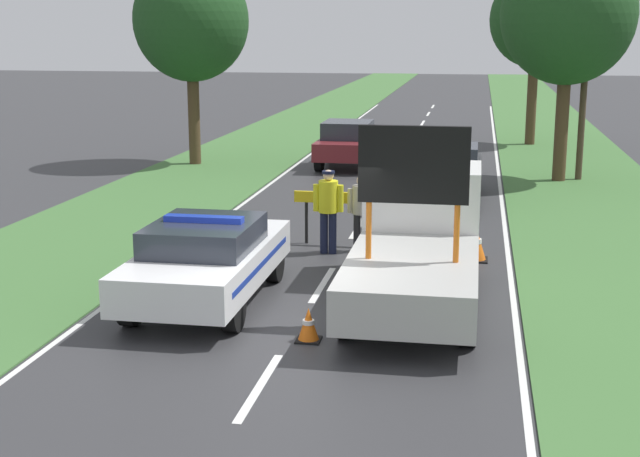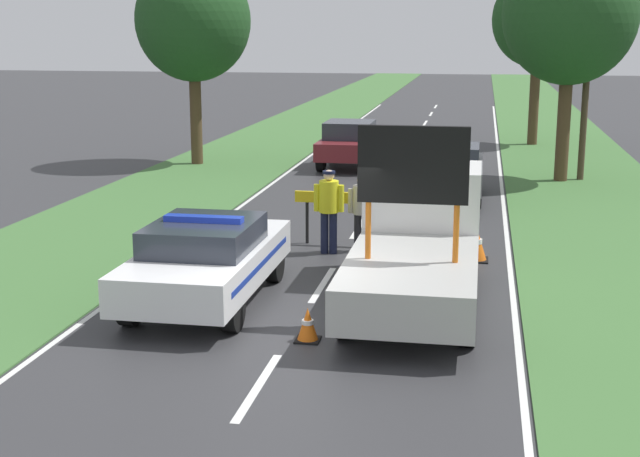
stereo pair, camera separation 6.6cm
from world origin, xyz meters
name	(u,v)px [view 2 (the right image)]	position (x,y,z in m)	size (l,w,h in m)	color
ground_plane	(291,334)	(0.00, 0.00, 0.00)	(160.00, 160.00, 0.00)	#333335
lane_markings	(381,192)	(0.00, 12.19, 0.00)	(6.88, 59.91, 0.01)	silver
grass_verge_left	(252,151)	(-5.81, 20.00, 0.01)	(4.63, 120.00, 0.03)	#427038
grass_verge_right	(567,159)	(5.81, 20.00, 0.01)	(4.63, 120.00, 0.03)	#427038
police_car	(207,259)	(-1.75, 1.37, 0.76)	(1.91, 4.63, 1.52)	white
work_truck	(418,241)	(1.75, 2.19, 1.02)	(2.04, 5.48, 3.14)	white
road_barrier	(355,202)	(0.15, 5.84, 0.94)	(2.61, 0.08, 1.15)	black
police_officer	(329,204)	(-0.28, 5.04, 1.04)	(0.63, 0.40, 1.75)	#191E38
pedestrian_civilian	(362,207)	(0.36, 5.33, 0.94)	(0.57, 0.37, 1.60)	#232326
traffic_cone_near_police	(476,244)	(2.72, 4.99, 0.35)	(0.51, 0.51, 0.70)	black
traffic_cone_centre_front	(389,236)	(0.90, 5.67, 0.28)	(0.41, 0.41, 0.57)	black
traffic_cone_near_truck	(249,225)	(-2.27, 6.16, 0.29)	(0.42, 0.42, 0.58)	black
traffic_cone_behind_barrier	(308,325)	(0.30, -0.25, 0.25)	(0.37, 0.37, 0.51)	black
queued_car_suv_grey	(449,170)	(1.91, 11.66, 0.79)	(1.80, 4.14, 1.49)	slate
queued_car_wagon_maroon	(350,143)	(-1.60, 16.90, 0.80)	(1.78, 4.01, 1.53)	maroon
roadside_tree_near_left	(538,20)	(4.75, 23.81, 4.88)	(3.56, 3.56, 6.78)	#4C3823
roadside_tree_near_right	(193,21)	(-6.82, 16.43, 4.79)	(3.83, 3.83, 6.82)	#4C3823
roadside_tree_mid_left	(570,15)	(5.16, 15.06, 4.95)	(3.95, 3.95, 7.05)	#4C3823
utility_pole	(588,53)	(5.78, 15.36, 3.85)	(1.20, 0.20, 7.48)	#473828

